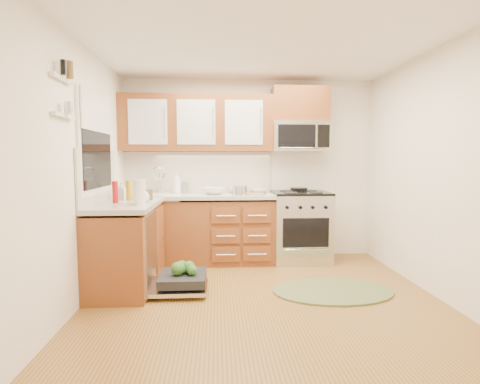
{
  "coord_description": "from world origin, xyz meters",
  "views": [
    {
      "loc": [
        -0.46,
        -3.57,
        1.39
      ],
      "look_at": [
        -0.18,
        0.85,
        1.0
      ],
      "focal_mm": 28.0,
      "sensor_mm": 36.0,
      "label": 1
    }
  ],
  "objects": [
    {
      "name": "cutting_board",
      "position": [
        0.04,
        1.31,
        0.93
      ],
      "size": [
        0.3,
        0.24,
        0.02
      ],
      "primitive_type": "cube",
      "rotation": [
        0.0,
        0.0,
        -0.37
      ],
      "color": "#AF7950",
      "rests_on": "countertop_back"
    },
    {
      "name": "countertop_left",
      "position": [
        -1.44,
        0.53,
        0.9
      ],
      "size": [
        0.64,
        1.27,
        0.05
      ],
      "primitive_type": "cube",
      "color": "beige",
      "rests_on": "base_cabinet_left"
    },
    {
      "name": "window",
      "position": [
        -1.74,
        0.5,
        1.55
      ],
      "size": [
        0.03,
        1.05,
        1.05
      ],
      "primitive_type": null,
      "color": "white",
      "rests_on": "ground"
    },
    {
      "name": "backsplash_back",
      "position": [
        -0.73,
        1.74,
        1.21
      ],
      "size": [
        2.05,
        0.02,
        0.57
      ],
      "primitive_type": "cube",
      "color": "beige",
      "rests_on": "ground"
    },
    {
      "name": "range",
      "position": [
        0.68,
        1.43,
        0.47
      ],
      "size": [
        0.76,
        0.64,
        0.95
      ],
      "primitive_type": null,
      "color": "silver",
      "rests_on": "ground"
    },
    {
      "name": "shelf_lower",
      "position": [
        -1.72,
        -0.35,
        1.75
      ],
      "size": [
        0.04,
        0.4,
        0.03
      ],
      "primitive_type": "cube",
      "color": "white",
      "rests_on": "ground"
    },
    {
      "name": "soap_bottle_a",
      "position": [
        -1.0,
        1.47,
        1.07
      ],
      "size": [
        0.14,
        0.14,
        0.29
      ],
      "primitive_type": "imported",
      "rotation": [
        0.0,
        0.0,
        -0.33
      ],
      "color": "#999999",
      "rests_on": "countertop_back"
    },
    {
      "name": "wall_left",
      "position": [
        -1.75,
        0.0,
        1.25
      ],
      "size": [
        0.04,
        3.5,
        2.5
      ],
      "primitive_type": "cube",
      "color": "white",
      "rests_on": "ground"
    },
    {
      "name": "cup",
      "position": [
        -0.23,
        1.65,
        0.97
      ],
      "size": [
        0.14,
        0.14,
        0.1
      ],
      "primitive_type": "imported",
      "rotation": [
        0.0,
        0.0,
        -0.1
      ],
      "color": "#999999",
      "rests_on": "countertop_back"
    },
    {
      "name": "soap_bottle_c",
      "position": [
        -1.25,
        0.44,
        1.02
      ],
      "size": [
        0.17,
        0.17,
        0.19
      ],
      "primitive_type": "imported",
      "rotation": [
        0.0,
        0.0,
        0.16
      ],
      "color": "#999999",
      "rests_on": "countertop_left"
    },
    {
      "name": "floor",
      "position": [
        0.0,
        0.0,
        0.0
      ],
      "size": [
        3.5,
        3.5,
        0.0
      ],
      "primitive_type": "plane",
      "color": "brown",
      "rests_on": "ground"
    },
    {
      "name": "wooden_box",
      "position": [
        -1.26,
        0.73,
        0.99
      ],
      "size": [
        0.15,
        0.13,
        0.13
      ],
      "primitive_type": "cube",
      "rotation": [
        0.0,
        0.0,
        0.37
      ],
      "color": "brown",
      "rests_on": "countertop_left"
    },
    {
      "name": "base_cabinet_back",
      "position": [
        -0.73,
        1.45,
        0.42
      ],
      "size": [
        2.05,
        0.6,
        0.85
      ],
      "primitive_type": "cube",
      "color": "brown",
      "rests_on": "ground"
    },
    {
      "name": "sink",
      "position": [
        -1.25,
        1.42,
        0.8
      ],
      "size": [
        0.62,
        0.5,
        0.26
      ],
      "primitive_type": null,
      "color": "white",
      "rests_on": "ground"
    },
    {
      "name": "upper_cabinets",
      "position": [
        -0.73,
        1.57,
        1.88
      ],
      "size": [
        2.05,
        0.35,
        0.75
      ],
      "primitive_type": null,
      "color": "brown",
      "rests_on": "ground"
    },
    {
      "name": "mustard_bottle",
      "position": [
        -1.46,
        0.75,
        1.04
      ],
      "size": [
        0.09,
        0.09,
        0.23
      ],
      "primitive_type": "cylinder",
      "rotation": [
        0.0,
        0.0,
        -0.22
      ],
      "color": "gold",
      "rests_on": "countertop_left"
    },
    {
      "name": "ceiling",
      "position": [
        0.0,
        0.0,
        2.5
      ],
      "size": [
        3.5,
        3.5,
        0.0
      ],
      "primitive_type": "plane",
      "rotation": [
        3.14,
        0.0,
        0.0
      ],
      "color": "white",
      "rests_on": "ground"
    },
    {
      "name": "dishwasher",
      "position": [
        -0.86,
        0.3,
        0.1
      ],
      "size": [
        0.7,
        0.6,
        0.2
      ],
      "primitive_type": null,
      "color": "silver",
      "rests_on": "ground"
    },
    {
      "name": "backsplash_left",
      "position": [
        -1.74,
        0.52,
        1.21
      ],
      "size": [
        0.02,
        1.25,
        0.57
      ],
      "primitive_type": "cube",
      "color": "beige",
      "rests_on": "ground"
    },
    {
      "name": "canister",
      "position": [
        -0.9,
        1.65,
        1.0
      ],
      "size": [
        0.11,
        0.11,
        0.15
      ],
      "primitive_type": "cylinder",
      "rotation": [
        0.0,
        0.0,
        0.16
      ],
      "color": "silver",
      "rests_on": "countertop_back"
    },
    {
      "name": "bowl_b",
      "position": [
        -0.5,
        1.41,
        0.97
      ],
      "size": [
        0.37,
        0.37,
        0.09
      ],
      "primitive_type": "imported",
      "rotation": [
        0.0,
        0.0,
        0.31
      ],
      "color": "#999999",
      "rests_on": "countertop_back"
    },
    {
      "name": "blue_carton",
      "position": [
        -1.25,
        0.48,
        1.0
      ],
      "size": [
        0.09,
        0.06,
        0.14
      ],
      "primitive_type": "cube",
      "rotation": [
        0.0,
        0.0,
        0.03
      ],
      "color": "#21699E",
      "rests_on": "countertop_left"
    },
    {
      "name": "rug",
      "position": [
        0.76,
        0.19,
        0.01
      ],
      "size": [
        1.49,
        1.25,
        0.02
      ],
      "primitive_type": null,
      "rotation": [
        0.0,
        0.0,
        0.39
      ],
      "color": "olive",
      "rests_on": "ground"
    },
    {
      "name": "paper_towel_roll",
      "position": [
        -1.25,
        0.3,
        1.06
      ],
      "size": [
        0.16,
        0.16,
        0.26
      ],
      "primitive_type": "cylinder",
      "rotation": [
        0.0,
        0.0,
        -0.41
      ],
      "color": "white",
      "rests_on": "countertop_left"
    },
    {
      "name": "wall_front",
      "position": [
        0.0,
        -1.75,
        1.25
      ],
      "size": [
        3.5,
        0.04,
        2.5
      ],
      "primitive_type": "cube",
      "color": "white",
      "rests_on": "ground"
    },
    {
      "name": "soap_bottle_b",
      "position": [
        -1.58,
        0.89,
        1.03
      ],
      "size": [
        0.1,
        0.1,
        0.2
      ],
      "primitive_type": "imported",
      "rotation": [
        0.0,
        0.0,
        -0.1
      ],
      "color": "#999999",
      "rests_on": "countertop_left"
    },
    {
      "name": "cabinet_over_mw",
      "position": [
        0.68,
        1.57,
        2.13
      ],
      "size": [
        0.76,
        0.35,
        0.47
      ],
      "primitive_type": "cube",
      "color": "brown",
      "rests_on": "ground"
    },
    {
      "name": "microwave",
      "position": [
        0.68,
        1.55,
        1.7
      ],
      "size": [
        0.76,
        0.38,
        0.4
      ],
      "primitive_type": null,
      "color": "silver",
      "rests_on": "ground"
    },
    {
      "name": "shelf_upper",
      "position": [
        -1.72,
        -0.35,
        2.05
      ],
      "size": [
        0.04,
        0.4,
        0.03
      ],
      "primitive_type": "cube",
      "color": "white",
      "rests_on": "ground"
    },
    {
      "name": "base_cabinet_left",
      "position": [
        -1.45,
        0.52,
        0.42
      ],
      "size": [
        0.6,
        1.25,
        0.85
      ],
      "primitive_type": "cube",
      "color": "brown",
      "rests_on": "ground"
    },
    {
      "name": "window_blind",
      "position": [
        -1.71,
        0.5,
        1.88
      ],
      "size": [
        0.02,
        0.96,
        0.4
      ],
      "primitive_type": "cube",
      "color": "white",
      "rests_on": "ground"
    },
    {
      "name": "countertop_back",
      "position": [
        -0.72,
        1.44,
        0.9
      ],
      "size": [
        2.07,
        0.64,
        0.05
      ],
      "primitive_type": "cube",
      "color": "beige",
      "rests_on": "base_cabinet_back"
    },
    {
      "name": "bowl_a",
      "position": [
        0.12,
        1.6,
        0.95
      ],
      "size": [
        0.26,
        0.26,
        0.06
      ],
      "primitive_type": "imported",
      "rotation": [
        0.0,
        0.0,
        0.14
      ],
      "color": "#999999",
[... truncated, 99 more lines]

